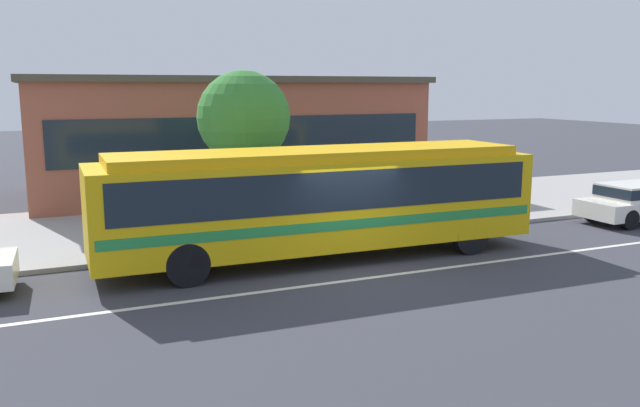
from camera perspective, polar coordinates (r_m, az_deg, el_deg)
name	(u,v)px	position (r m, az deg, el deg)	size (l,w,h in m)	color
ground_plane	(351,270)	(16.13, 2.67, -5.77)	(120.00, 120.00, 0.00)	#373941
sidewalk_slab	(263,218)	(22.11, -5.01, -1.28)	(60.00, 8.00, 0.12)	#9A9793
lane_stripe_center	(366,278)	(15.44, 4.00, -6.50)	(56.00, 0.16, 0.01)	silver
transit_bus	(320,195)	(16.83, 0.01, 0.70)	(11.48, 2.80, 2.85)	gold
pedestrian_waiting_near_sign	(357,195)	(20.19, 3.27, 0.72)	(0.42, 0.42, 1.71)	#17324A
pedestrian_walking_along_curb	(181,213)	(17.74, -12.01, -0.78)	(0.36, 0.36, 1.71)	slate
street_tree_near_stop	(244,118)	(20.18, -6.63, 7.36)	(2.83, 2.83, 4.79)	brown
station_building	(223,135)	(28.15, -8.40, 5.93)	(15.79, 8.03, 4.81)	#984F3B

